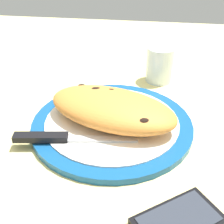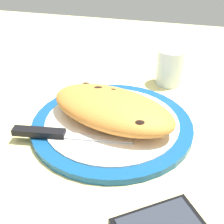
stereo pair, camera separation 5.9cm
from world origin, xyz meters
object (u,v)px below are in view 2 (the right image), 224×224
at_px(water_glass, 170,69).
at_px(fork, 101,103).
at_px(calzone, 110,108).
at_px(plate, 112,124).
at_px(knife, 54,134).

bearing_deg(water_glass, fork, 52.07).
bearing_deg(calzone, water_glass, -112.95).
distance_m(plate, calzone, 0.04).
bearing_deg(water_glass, plate, 68.02).
relative_size(plate, water_glass, 3.60).
xyz_separation_m(plate, calzone, (0.00, -0.00, 0.04)).
bearing_deg(calzone, fork, -57.59).
relative_size(plate, fork, 1.99).
relative_size(calzone, knife, 1.27).
xyz_separation_m(calzone, knife, (0.09, 0.08, -0.02)).
bearing_deg(knife, calzone, -138.58).
bearing_deg(fork, water_glass, -127.93).
distance_m(fork, water_glass, 0.21).
relative_size(plate, knife, 1.42).
xyz_separation_m(fork, knife, (0.05, 0.13, 0.00)).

